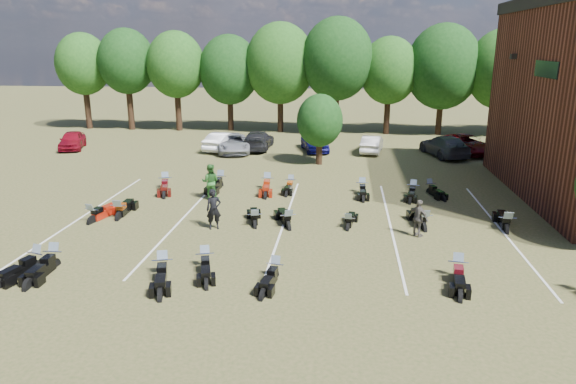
# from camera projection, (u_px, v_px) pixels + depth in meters

# --- Properties ---
(ground) EXTENTS (160.00, 160.00, 0.00)m
(ground) POSITION_uv_depth(u_px,v_px,m) (348.00, 248.00, 21.37)
(ground) COLOR brown
(ground) RESTS_ON ground
(car_0) EXTENTS (2.90, 4.51, 1.43)m
(car_0) POSITION_uv_depth(u_px,v_px,m) (72.00, 140.00, 41.49)
(car_0) COLOR maroon
(car_0) RESTS_ON ground
(car_1) EXTENTS (2.59, 4.68, 1.46)m
(car_1) POSITION_uv_depth(u_px,v_px,m) (224.00, 141.00, 40.98)
(car_1) COLOR silver
(car_1) RESTS_ON ground
(car_2) EXTENTS (3.71, 5.61, 1.43)m
(car_2) POSITION_uv_depth(u_px,v_px,m) (233.00, 143.00, 40.24)
(car_2) COLOR gray
(car_2) RESTS_ON ground
(car_3) EXTENTS (2.12, 5.06, 1.46)m
(car_3) POSITION_uv_depth(u_px,v_px,m) (258.00, 140.00, 41.39)
(car_3) COLOR black
(car_3) RESTS_ON ground
(car_4) EXTENTS (2.80, 4.65, 1.48)m
(car_4) POSITION_uv_depth(u_px,v_px,m) (315.00, 142.00, 40.71)
(car_4) COLOR #0E0D60
(car_4) RESTS_ON ground
(car_5) EXTENTS (2.03, 4.26, 1.35)m
(car_5) POSITION_uv_depth(u_px,v_px,m) (372.00, 144.00, 40.09)
(car_5) COLOR #AEAEA9
(car_5) RESTS_ON ground
(car_6) EXTENTS (4.17, 5.70, 1.44)m
(car_6) POSITION_uv_depth(u_px,v_px,m) (466.00, 144.00, 39.74)
(car_6) COLOR #500409
(car_6) RESTS_ON ground
(car_7) EXTENTS (3.54, 5.74, 1.55)m
(car_7) POSITION_uv_depth(u_px,v_px,m) (444.00, 146.00, 38.82)
(car_7) COLOR #3A3A3F
(car_7) RESTS_ON ground
(person_black) EXTENTS (0.80, 0.67, 1.87)m
(person_black) POSITION_uv_depth(u_px,v_px,m) (214.00, 209.00, 23.39)
(person_black) COLOR black
(person_black) RESTS_ON ground
(person_green) EXTENTS (1.00, 0.80, 1.96)m
(person_green) POSITION_uv_depth(u_px,v_px,m) (210.00, 182.00, 27.89)
(person_green) COLOR #276124
(person_green) RESTS_ON ground
(person_grey) EXTENTS (0.99, 1.00, 1.70)m
(person_grey) POSITION_uv_depth(u_px,v_px,m) (419.00, 218.00, 22.44)
(person_grey) COLOR #544E48
(person_grey) RESTS_ON ground
(motorcycle_0) EXTENTS (1.30, 2.48, 1.32)m
(motorcycle_0) POSITION_uv_depth(u_px,v_px,m) (37.00, 269.00, 19.39)
(motorcycle_0) COLOR black
(motorcycle_0) RESTS_ON ground
(motorcycle_1) EXTENTS (0.82, 2.42, 1.34)m
(motorcycle_1) POSITION_uv_depth(u_px,v_px,m) (55.00, 267.00, 19.54)
(motorcycle_1) COLOR black
(motorcycle_1) RESTS_ON ground
(motorcycle_2) EXTENTS (1.39, 2.50, 1.33)m
(motorcycle_2) POSITION_uv_depth(u_px,v_px,m) (164.00, 276.00, 18.79)
(motorcycle_2) COLOR black
(motorcycle_2) RESTS_ON ground
(motorcycle_3) EXTENTS (1.29, 2.32, 1.23)m
(motorcycle_3) POSITION_uv_depth(u_px,v_px,m) (206.00, 268.00, 19.45)
(motorcycle_3) COLOR black
(motorcycle_3) RESTS_ON ground
(motorcycle_4) EXTENTS (0.96, 2.18, 1.17)m
(motorcycle_4) POSITION_uv_depth(u_px,v_px,m) (275.00, 279.00, 18.60)
(motorcycle_4) COLOR black
(motorcycle_4) RESTS_ON ground
(motorcycle_5) EXTENTS (1.06, 2.41, 1.30)m
(motorcycle_5) POSITION_uv_depth(u_px,v_px,m) (457.00, 278.00, 18.65)
(motorcycle_5) COLOR black
(motorcycle_5) RESTS_ON ground
(motorcycle_7) EXTENTS (1.31, 2.55, 1.36)m
(motorcycle_7) POSITION_uv_depth(u_px,v_px,m) (93.00, 223.00, 24.41)
(motorcycle_7) COLOR #A01B0B
(motorcycle_7) RESTS_ON ground
(motorcycle_8) EXTENTS (0.93, 2.53, 1.39)m
(motorcycle_8) POSITION_uv_depth(u_px,v_px,m) (119.00, 219.00, 24.95)
(motorcycle_8) COLOR black
(motorcycle_8) RESTS_ON ground
(motorcycle_9) EXTENTS (1.17, 2.32, 1.24)m
(motorcycle_9) POSITION_uv_depth(u_px,v_px,m) (255.00, 227.00, 23.87)
(motorcycle_9) COLOR black
(motorcycle_9) RESTS_ON ground
(motorcycle_10) EXTENTS (0.92, 2.07, 1.12)m
(motorcycle_10) POSITION_uv_depth(u_px,v_px,m) (348.00, 229.00, 23.55)
(motorcycle_10) COLOR black
(motorcycle_10) RESTS_ON ground
(motorcycle_11) EXTENTS (1.49, 2.48, 1.32)m
(motorcycle_11) POSITION_uv_depth(u_px,v_px,m) (288.00, 228.00, 23.66)
(motorcycle_11) COLOR black
(motorcycle_11) RESTS_ON ground
(motorcycle_12) EXTENTS (1.12, 2.52, 1.36)m
(motorcycle_12) POSITION_uv_depth(u_px,v_px,m) (423.00, 230.00, 23.50)
(motorcycle_12) COLOR black
(motorcycle_12) RESTS_ON ground
(motorcycle_13) EXTENTS (1.06, 2.54, 1.38)m
(motorcycle_13) POSITION_uv_depth(u_px,v_px,m) (506.00, 232.00, 23.23)
(motorcycle_13) COLOR black
(motorcycle_13) RESTS_ON ground
(motorcycle_14) EXTENTS (1.47, 2.61, 1.39)m
(motorcycle_14) POSITION_uv_depth(u_px,v_px,m) (166.00, 189.00, 30.13)
(motorcycle_14) COLOR #400B09
(motorcycle_14) RESTS_ON ground
(motorcycle_15) EXTENTS (1.00, 2.54, 1.38)m
(motorcycle_15) POSITION_uv_depth(u_px,v_px,m) (267.00, 189.00, 30.07)
(motorcycle_15) COLOR maroon
(motorcycle_15) RESTS_ON ground
(motorcycle_16) EXTENTS (1.00, 2.56, 1.40)m
(motorcycle_16) POSITION_uv_depth(u_px,v_px,m) (220.00, 187.00, 30.55)
(motorcycle_16) COLOR black
(motorcycle_16) RESTS_ON ground
(motorcycle_17) EXTENTS (0.77, 2.11, 1.16)m
(motorcycle_17) POSITION_uv_depth(u_px,v_px,m) (291.00, 189.00, 30.12)
(motorcycle_17) COLOR black
(motorcycle_17) RESTS_ON ground
(motorcycle_18) EXTENTS (0.75, 2.26, 1.25)m
(motorcycle_18) POSITION_uv_depth(u_px,v_px,m) (362.00, 193.00, 29.28)
(motorcycle_18) COLOR black
(motorcycle_18) RESTS_ON ground
(motorcycle_19) EXTENTS (1.13, 2.29, 1.23)m
(motorcycle_19) POSITION_uv_depth(u_px,v_px,m) (413.00, 195.00, 28.86)
(motorcycle_19) COLOR black
(motorcycle_19) RESTS_ON ground
(motorcycle_20) EXTENTS (1.31, 2.17, 1.15)m
(motorcycle_20) POSITION_uv_depth(u_px,v_px,m) (430.00, 193.00, 29.26)
(motorcycle_20) COLOR black
(motorcycle_20) RESTS_ON ground
(tree_line) EXTENTS (56.00, 6.00, 9.79)m
(tree_line) POSITION_uv_depth(u_px,v_px,m) (339.00, 65.00, 47.43)
(tree_line) COLOR black
(tree_line) RESTS_ON ground
(young_tree_midfield) EXTENTS (3.20, 3.20, 4.70)m
(young_tree_midfield) POSITION_uv_depth(u_px,v_px,m) (320.00, 121.00, 35.53)
(young_tree_midfield) COLOR black
(young_tree_midfield) RESTS_ON ground
(parking_lines) EXTENTS (20.10, 14.00, 0.01)m
(parking_lines) POSITION_uv_depth(u_px,v_px,m) (285.00, 222.00, 24.56)
(parking_lines) COLOR silver
(parking_lines) RESTS_ON ground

